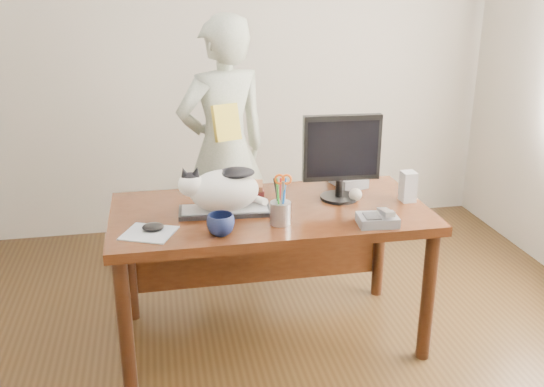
% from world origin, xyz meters
% --- Properties ---
extents(room, '(4.50, 4.50, 4.50)m').
position_xyz_m(room, '(0.00, 0.00, 1.35)').
color(room, black).
rests_on(room, ground).
extents(desk, '(1.60, 0.80, 0.75)m').
position_xyz_m(desk, '(0.00, 0.68, 0.60)').
color(desk, black).
rests_on(desk, ground).
extents(keyboard, '(0.47, 0.20, 0.03)m').
position_xyz_m(keyboard, '(-0.23, 0.59, 0.76)').
color(keyboard, black).
rests_on(keyboard, desk).
extents(cat, '(0.45, 0.24, 0.25)m').
position_xyz_m(cat, '(-0.25, 0.58, 0.88)').
color(cat, white).
rests_on(cat, keyboard).
extents(monitor, '(0.41, 0.21, 0.46)m').
position_xyz_m(monitor, '(0.38, 0.65, 1.01)').
color(monitor, black).
rests_on(monitor, desk).
extents(pen_cup, '(0.12, 0.12, 0.25)m').
position_xyz_m(pen_cup, '(0.01, 0.40, 0.82)').
color(pen_cup, '#9C9BA1').
rests_on(pen_cup, desk).
extents(mousepad, '(0.28, 0.27, 0.01)m').
position_xyz_m(mousepad, '(-0.61, 0.40, 0.75)').
color(mousepad, '#B2B8BF').
rests_on(mousepad, desk).
extents(mouse, '(0.12, 0.10, 0.04)m').
position_xyz_m(mouse, '(-0.59, 0.42, 0.77)').
color(mouse, black).
rests_on(mouse, mousepad).
extents(coffee_mug, '(0.18, 0.18, 0.10)m').
position_xyz_m(coffee_mug, '(-0.28, 0.32, 0.80)').
color(coffee_mug, black).
rests_on(coffee_mug, desk).
extents(phone, '(0.20, 0.16, 0.08)m').
position_xyz_m(phone, '(0.47, 0.30, 0.78)').
color(phone, slate).
rests_on(phone, desk).
extents(speaker, '(0.07, 0.08, 0.16)m').
position_xyz_m(speaker, '(0.73, 0.58, 0.83)').
color(speaker, '#A3A4A6').
rests_on(speaker, desk).
extents(baseball, '(0.07, 0.07, 0.07)m').
position_xyz_m(baseball, '(0.46, 0.63, 0.78)').
color(baseball, silver).
rests_on(baseball, desk).
extents(book_stack, '(0.21, 0.17, 0.08)m').
position_xyz_m(book_stack, '(-0.09, 0.85, 0.78)').
color(book_stack, '#441212').
rests_on(book_stack, desk).
extents(calculator, '(0.19, 0.23, 0.06)m').
position_xyz_m(calculator, '(0.50, 0.88, 0.78)').
color(calculator, slate).
rests_on(calculator, desk).
extents(person, '(0.71, 0.58, 1.67)m').
position_xyz_m(person, '(-0.13, 1.44, 0.83)').
color(person, beige).
rests_on(person, ground).
extents(held_book, '(0.18, 0.14, 0.22)m').
position_xyz_m(held_book, '(-0.13, 1.27, 1.05)').
color(held_book, gold).
rests_on(held_book, person).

